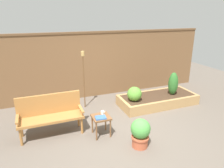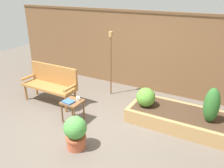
{
  "view_description": "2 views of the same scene",
  "coord_description": "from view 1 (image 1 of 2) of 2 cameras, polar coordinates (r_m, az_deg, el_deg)",
  "views": [
    {
      "loc": [
        -1.67,
        -3.81,
        2.68
      ],
      "look_at": [
        0.17,
        0.91,
        0.95
      ],
      "focal_mm": 33.06,
      "sensor_mm": 36.0,
      "label": 1
    },
    {
      "loc": [
        2.52,
        -3.26,
        2.72
      ],
      "look_at": [
        0.35,
        0.58,
        0.88
      ],
      "focal_mm": 37.43,
      "sensor_mm": 36.0,
      "label": 2
    }
  ],
  "objects": [
    {
      "name": "ground_plane",
      "position": [
        4.95,
        2.1,
        -13.96
      ],
      "size": [
        14.0,
        14.0,
        0.0
      ],
      "primitive_type": "plane",
      "color": "#60564C"
    },
    {
      "name": "tiki_torch",
      "position": [
        5.94,
        -7.9,
        3.91
      ],
      "size": [
        0.1,
        0.1,
        1.7
      ],
      "color": "brown",
      "rests_on": "ground_plane"
    },
    {
      "name": "garden_bench",
      "position": [
        4.98,
        -16.72,
        -7.42
      ],
      "size": [
        1.44,
        0.48,
        0.94
      ],
      "color": "#A87038",
      "rests_on": "ground_plane"
    },
    {
      "name": "cup_on_table",
      "position": [
        4.82,
        -2.63,
        -7.82
      ],
      "size": [
        0.11,
        0.07,
        0.08
      ],
      "color": "white",
      "rests_on": "side_table"
    },
    {
      "name": "side_table",
      "position": [
        4.77,
        -3.04,
        -9.8
      ],
      "size": [
        0.4,
        0.4,
        0.48
      ],
      "color": "brown",
      "rests_on": "ground_plane"
    },
    {
      "name": "raised_planter_bed",
      "position": [
        6.57,
        12.46,
        -4.25
      ],
      "size": [
        2.4,
        1.0,
        0.3
      ],
      "color": "#AD8451",
      "rests_on": "ground_plane"
    },
    {
      "name": "shrub_near_bench",
      "position": [
        5.93,
        6.22,
        -2.74
      ],
      "size": [
        0.42,
        0.42,
        0.42
      ],
      "color": "brown",
      "rests_on": "raised_planter_bed"
    },
    {
      "name": "shrub_far_corner",
      "position": [
        6.57,
        16.55,
        0.09
      ],
      "size": [
        0.29,
        0.29,
        0.71
      ],
      "color": "brown",
      "rests_on": "raised_planter_bed"
    },
    {
      "name": "book_on_table",
      "position": [
        4.64,
        -3.16,
        -9.26
      ],
      "size": [
        0.26,
        0.21,
        0.03
      ],
      "primitive_type": "cube",
      "rotation": [
        0.0,
        0.0,
        -0.1
      ],
      "color": "#38609E",
      "rests_on": "side_table"
    },
    {
      "name": "potted_boxwood",
      "position": [
        4.45,
        7.86,
        -13.05
      ],
      "size": [
        0.42,
        0.42,
        0.63
      ],
      "color": "#B75638",
      "rests_on": "ground_plane"
    },
    {
      "name": "fence_back",
      "position": [
        6.81,
        -6.51,
        5.25
      ],
      "size": [
        8.4,
        0.14,
        2.16
      ],
      "color": "brown",
      "rests_on": "ground_plane"
    }
  ]
}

